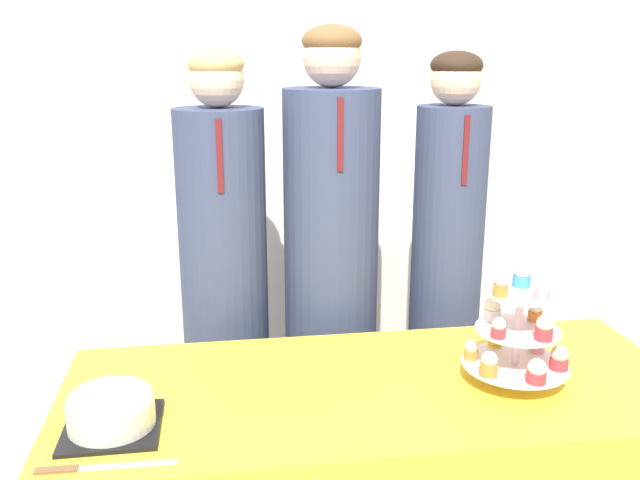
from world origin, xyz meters
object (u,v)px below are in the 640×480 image
at_px(round_cake, 111,407).
at_px(student_2, 445,287).
at_px(student_0, 225,302).
at_px(student_1, 331,287).
at_px(cake_knife, 83,469).
at_px(cupcake_stand, 519,333).

distance_m(round_cake, student_2, 1.27).
relative_size(student_0, student_1, 0.95).
height_order(cake_knife, student_1, student_1).
relative_size(cupcake_stand, student_2, 0.20).
bearing_deg(student_2, cake_knife, -140.65).
height_order(cake_knife, cupcake_stand, cupcake_stand).
height_order(cupcake_stand, student_0, student_0).
bearing_deg(student_0, round_cake, -110.14).
xyz_separation_m(round_cake, student_1, (0.63, 0.73, 0.00)).
bearing_deg(cake_knife, student_1, 54.07).
relative_size(cake_knife, student_1, 0.18).
bearing_deg(round_cake, cupcake_stand, 4.80).
xyz_separation_m(round_cake, cupcake_stand, (1.01, 0.09, 0.08)).
bearing_deg(round_cake, student_2, 35.13).
xyz_separation_m(round_cake, cake_knife, (-0.04, -0.15, -0.05)).
xyz_separation_m(cake_knife, student_2, (1.08, 0.88, 0.03)).
bearing_deg(student_1, student_2, -0.00).
height_order(student_0, student_1, student_1).
xyz_separation_m(round_cake, student_2, (1.04, 0.73, -0.02)).
bearing_deg(cupcake_stand, student_0, 139.09).
distance_m(round_cake, student_1, 0.96).
bearing_deg(round_cake, student_1, 49.29).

